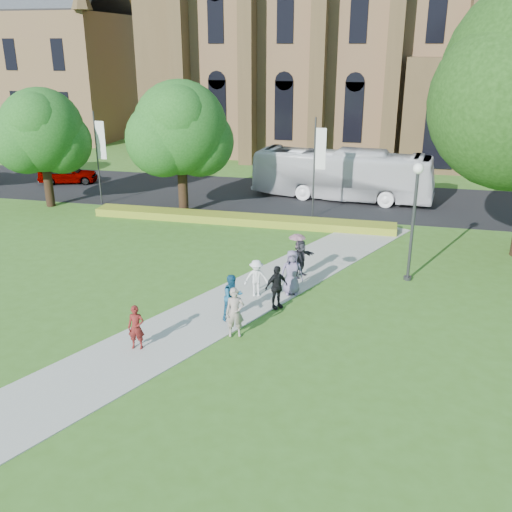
% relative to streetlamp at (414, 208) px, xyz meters
% --- Properties ---
extents(ground, '(160.00, 160.00, 0.00)m').
position_rel_streetlamp_xyz_m(ground, '(-7.50, -6.50, -3.30)').
color(ground, '#3D681F').
rests_on(ground, ground).
extents(road, '(160.00, 10.00, 0.02)m').
position_rel_streetlamp_xyz_m(road, '(-7.50, 13.50, -3.29)').
color(road, black).
rests_on(road, ground).
extents(footpath, '(15.58, 28.54, 0.04)m').
position_rel_streetlamp_xyz_m(footpath, '(-7.50, -5.50, -3.28)').
color(footpath, '#B2B2A8').
rests_on(footpath, ground).
extents(flower_hedge, '(18.00, 1.40, 0.45)m').
position_rel_streetlamp_xyz_m(flower_hedge, '(-9.50, 6.70, -3.07)').
color(flower_hedge, gold).
rests_on(flower_hedge, ground).
extents(cathedral, '(52.60, 18.25, 28.00)m').
position_rel_streetlamp_xyz_m(cathedral, '(2.50, 33.23, 9.69)').
color(cathedral, brown).
rests_on(cathedral, ground).
extents(building_west, '(22.00, 14.00, 18.30)m').
position_rel_streetlamp_xyz_m(building_west, '(-41.50, 35.50, 5.91)').
color(building_west, brown).
rests_on(building_west, ground).
extents(streetlamp, '(0.44, 0.44, 5.24)m').
position_rel_streetlamp_xyz_m(streetlamp, '(0.00, 0.00, 0.00)').
color(streetlamp, '#38383D').
rests_on(streetlamp, ground).
extents(street_tree_0, '(5.20, 5.20, 7.50)m').
position_rel_streetlamp_xyz_m(street_tree_0, '(-22.50, 7.50, 1.58)').
color(street_tree_0, '#332114').
rests_on(street_tree_0, ground).
extents(street_tree_1, '(5.60, 5.60, 8.05)m').
position_rel_streetlamp_xyz_m(street_tree_1, '(-13.50, 8.00, 1.93)').
color(street_tree_1, '#332114').
rests_on(street_tree_1, ground).
extents(banner_pole_0, '(0.70, 0.10, 6.00)m').
position_rel_streetlamp_xyz_m(banner_pole_0, '(-5.39, 8.70, 0.09)').
color(banner_pole_0, '#38383D').
rests_on(banner_pole_0, ground).
extents(banner_pole_1, '(0.70, 0.10, 6.00)m').
position_rel_streetlamp_xyz_m(banner_pole_1, '(-19.39, 8.70, 0.09)').
color(banner_pole_1, '#38383D').
rests_on(banner_pole_1, ground).
extents(tour_coach, '(12.30, 4.22, 3.36)m').
position_rel_streetlamp_xyz_m(tour_coach, '(-4.24, 13.64, -1.60)').
color(tour_coach, white).
rests_on(tour_coach, road).
extents(car_0, '(4.61, 2.95, 1.46)m').
position_rel_streetlamp_xyz_m(car_0, '(-24.82, 13.66, -2.55)').
color(car_0, gray).
rests_on(car_0, road).
extents(pedestrian_0, '(0.63, 0.46, 1.58)m').
position_rel_streetlamp_xyz_m(pedestrian_0, '(-9.16, -8.55, -2.47)').
color(pedestrian_0, maroon).
rests_on(pedestrian_0, footpath).
extents(pedestrian_1, '(1.08, 1.11, 1.80)m').
position_rel_streetlamp_xyz_m(pedestrian_1, '(-6.54, -5.66, -2.35)').
color(pedestrian_1, navy).
rests_on(pedestrian_1, footpath).
extents(pedestrian_2, '(1.15, 0.87, 1.57)m').
position_rel_streetlamp_xyz_m(pedestrian_2, '(-6.17, -3.33, -2.47)').
color(pedestrian_2, silver).
rests_on(pedestrian_2, footpath).
extents(pedestrian_3, '(1.03, 1.05, 1.77)m').
position_rel_streetlamp_xyz_m(pedestrian_3, '(-5.14, -4.28, -2.37)').
color(pedestrian_3, black).
rests_on(pedestrian_3, footpath).
extents(pedestrian_4, '(1.07, 0.84, 1.92)m').
position_rel_streetlamp_xyz_m(pedestrian_4, '(-4.79, -2.78, -2.30)').
color(pedestrian_4, slate).
rests_on(pedestrian_4, footpath).
extents(pedestrian_5, '(1.17, 1.67, 1.74)m').
position_rel_streetlamp_xyz_m(pedestrian_5, '(-4.74, -0.83, -2.39)').
color(pedestrian_5, '#26242C').
rests_on(pedestrian_5, footpath).
extents(pedestrian_6, '(0.77, 0.62, 1.83)m').
position_rel_streetlamp_xyz_m(pedestrian_6, '(-6.12, -6.91, -2.34)').
color(pedestrian_6, gray).
rests_on(pedestrian_6, footpath).
extents(parasol, '(0.86, 0.86, 0.59)m').
position_rel_streetlamp_xyz_m(parasol, '(-4.61, -2.68, -1.04)').
color(parasol, '#DE9CB2').
rests_on(parasol, pedestrian_4).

